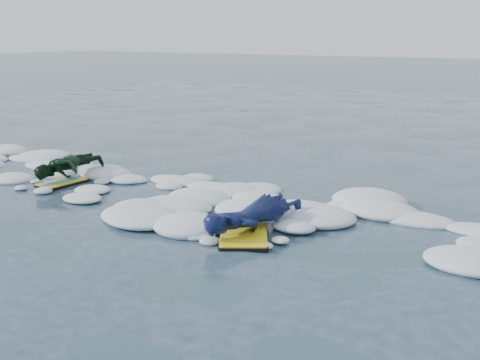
% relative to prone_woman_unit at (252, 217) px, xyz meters
% --- Properties ---
extents(ground, '(120.00, 120.00, 0.00)m').
position_rel_prone_woman_unit_xyz_m(ground, '(-2.22, 0.05, -0.24)').
color(ground, '#192C3C').
rests_on(ground, ground).
extents(foam_band, '(12.00, 3.10, 0.30)m').
position_rel_prone_woman_unit_xyz_m(foam_band, '(-2.22, 1.08, -0.24)').
color(foam_band, white).
rests_on(foam_band, ground).
extents(prone_woman_unit, '(1.13, 1.84, 0.46)m').
position_rel_prone_woman_unit_xyz_m(prone_woman_unit, '(0.00, 0.00, 0.00)').
color(prone_woman_unit, black).
rests_on(prone_woman_unit, ground).
extents(prone_child_unit, '(0.89, 1.40, 0.51)m').
position_rel_prone_woman_unit_xyz_m(prone_child_unit, '(-4.29, 0.83, 0.02)').
color(prone_child_unit, black).
rests_on(prone_child_unit, ground).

